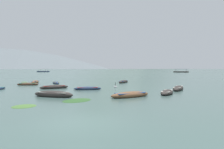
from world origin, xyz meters
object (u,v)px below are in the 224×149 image
object	(u,v)px
rowboat_0	(54,87)
rowboat_5	(178,88)
rowboat_7	(123,82)
rowboat_9	(130,95)
rowboat_3	(28,84)
rowboat_2	(53,94)
rowboat_11	(56,83)
rowboat_6	(88,88)
rowboat_4	(167,92)
ferry_0	(43,71)
mooring_buoy	(115,87)
ferry_1	(181,72)
rowboat_8	(35,82)

from	to	relation	value
rowboat_0	rowboat_5	distance (m)	16.61
rowboat_7	rowboat_9	size ratio (longest dim) A/B	1.03
rowboat_0	rowboat_3	xyz separation A→B (m)	(-5.82, 5.50, -0.03)
rowboat_2	rowboat_3	bearing A→B (deg)	120.63
rowboat_3	rowboat_5	bearing A→B (deg)	-19.00
rowboat_9	rowboat_11	bearing A→B (deg)	124.72
rowboat_6	rowboat_4	bearing A→B (deg)	-26.32
rowboat_3	ferry_0	bearing A→B (deg)	106.86
rowboat_4	rowboat_11	size ratio (longest dim) A/B	0.97
rowboat_0	mooring_buoy	world-z (taller)	mooring_buoy
rowboat_2	ferry_0	bearing A→B (deg)	108.37
rowboat_3	ferry_1	distance (m)	118.57
ferry_0	mooring_buoy	world-z (taller)	ferry_0
rowboat_11	ferry_1	xyz separation A→B (m)	(61.18, 96.16, 0.29)
rowboat_2	rowboat_6	distance (m)	6.66
rowboat_5	ferry_0	size ratio (longest dim) A/B	0.47
rowboat_6	ferry_0	bearing A→B (deg)	110.32
rowboat_6	rowboat_9	world-z (taller)	rowboat_9
rowboat_8	rowboat_9	distance (m)	24.25
rowboat_2	rowboat_3	distance (m)	15.32
rowboat_0	rowboat_3	distance (m)	8.01
rowboat_4	rowboat_9	distance (m)	4.69
rowboat_5	ferry_1	xyz separation A→B (m)	(42.75, 106.82, 0.25)
rowboat_4	rowboat_6	size ratio (longest dim) A/B	1.02
rowboat_11	mooring_buoy	distance (m)	12.98
rowboat_0	rowboat_11	distance (m)	8.71
rowboat_11	ferry_1	size ratio (longest dim) A/B	0.39
rowboat_0	ferry_0	size ratio (longest dim) A/B	0.40
rowboat_0	rowboat_8	bearing A→B (deg)	121.58
rowboat_3	rowboat_7	distance (m)	17.14
rowboat_7	ferry_0	xyz separation A→B (m)	(-52.14, 112.92, 0.25)
rowboat_5	mooring_buoy	xyz separation A→B (m)	(-7.97, 2.97, -0.11)
rowboat_8	ferry_0	world-z (taller)	ferry_0
rowboat_11	rowboat_7	bearing A→B (deg)	9.64
rowboat_8	mooring_buoy	size ratio (longest dim) A/B	4.30
rowboat_5	rowboat_4	bearing A→B (deg)	-124.88
rowboat_11	ferry_0	size ratio (longest dim) A/B	0.39
rowboat_6	rowboat_0	bearing A→B (deg)	161.19
rowboat_5	rowboat_6	size ratio (longest dim) A/B	1.24
rowboat_2	rowboat_8	bearing A→B (deg)	114.84
rowboat_4	rowboat_11	distance (m)	21.42
rowboat_11	ferry_0	world-z (taller)	ferry_0
rowboat_0	rowboat_7	world-z (taller)	rowboat_7
rowboat_4	rowboat_6	distance (m)	10.05
rowboat_3	rowboat_11	size ratio (longest dim) A/B	0.92
rowboat_8	ferry_0	bearing A→B (deg)	107.30
rowboat_0	rowboat_8	world-z (taller)	rowboat_0
rowboat_0	rowboat_11	size ratio (longest dim) A/B	1.03
rowboat_2	ferry_1	size ratio (longest dim) A/B	0.45
rowboat_2	rowboat_4	world-z (taller)	rowboat_2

